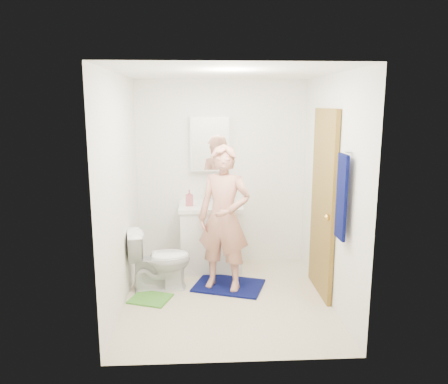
% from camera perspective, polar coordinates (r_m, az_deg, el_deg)
% --- Properties ---
extents(floor, '(2.20, 2.40, 0.02)m').
position_cam_1_polar(floor, '(4.93, 0.37, -13.85)').
color(floor, beige).
rests_on(floor, ground).
extents(ceiling, '(2.20, 2.40, 0.02)m').
position_cam_1_polar(ceiling, '(4.47, 0.41, 15.47)').
color(ceiling, white).
rests_on(ceiling, ground).
extents(wall_back, '(2.20, 0.02, 2.40)m').
position_cam_1_polar(wall_back, '(5.74, -0.35, 2.45)').
color(wall_back, white).
rests_on(wall_back, ground).
extents(wall_front, '(2.20, 0.02, 2.40)m').
position_cam_1_polar(wall_front, '(3.37, 1.64, -3.97)').
color(wall_front, white).
rests_on(wall_front, ground).
extents(wall_left, '(0.02, 2.40, 2.40)m').
position_cam_1_polar(wall_left, '(4.62, -13.50, -0.08)').
color(wall_left, white).
rests_on(wall_left, ground).
extents(wall_right, '(0.02, 2.40, 2.40)m').
position_cam_1_polar(wall_right, '(4.74, 13.89, 0.21)').
color(wall_right, white).
rests_on(wall_right, ground).
extents(vanity_cabinet, '(0.75, 0.55, 0.80)m').
position_cam_1_polar(vanity_cabinet, '(5.63, -1.73, -6.11)').
color(vanity_cabinet, white).
rests_on(vanity_cabinet, floor).
extents(countertop, '(0.79, 0.59, 0.05)m').
position_cam_1_polar(countertop, '(5.51, -1.75, -1.90)').
color(countertop, white).
rests_on(countertop, vanity_cabinet).
extents(sink_basin, '(0.40, 0.40, 0.03)m').
position_cam_1_polar(sink_basin, '(5.51, -1.75, -1.75)').
color(sink_basin, white).
rests_on(sink_basin, countertop).
extents(faucet, '(0.03, 0.03, 0.12)m').
position_cam_1_polar(faucet, '(5.67, -1.80, -0.64)').
color(faucet, silver).
rests_on(faucet, countertop).
extents(medicine_cabinet, '(0.50, 0.12, 0.70)m').
position_cam_1_polar(medicine_cabinet, '(5.61, -1.86, 6.36)').
color(medicine_cabinet, white).
rests_on(medicine_cabinet, wall_back).
extents(mirror_panel, '(0.46, 0.01, 0.66)m').
position_cam_1_polar(mirror_panel, '(5.55, -1.84, 6.30)').
color(mirror_panel, white).
rests_on(mirror_panel, wall_back).
extents(door, '(0.05, 0.80, 2.05)m').
position_cam_1_polar(door, '(4.91, 12.79, -1.46)').
color(door, olive).
rests_on(door, ground).
extents(door_knob, '(0.07, 0.07, 0.07)m').
position_cam_1_polar(door_knob, '(4.62, 13.34, -3.25)').
color(door_knob, gold).
rests_on(door_knob, door).
extents(towel, '(0.03, 0.24, 0.80)m').
position_cam_1_polar(towel, '(4.18, 15.12, -0.64)').
color(towel, '#070C45').
rests_on(towel, wall_right).
extents(towel_hook, '(0.06, 0.02, 0.02)m').
position_cam_1_polar(towel_hook, '(4.13, 15.95, 5.08)').
color(towel_hook, silver).
rests_on(towel_hook, wall_right).
extents(toilet, '(0.75, 0.51, 0.71)m').
position_cam_1_polar(toilet, '(5.09, -8.44, -8.70)').
color(toilet, white).
rests_on(toilet, floor).
extents(bath_mat, '(0.91, 0.77, 0.02)m').
position_cam_1_polar(bath_mat, '(5.22, 0.61, -12.12)').
color(bath_mat, '#070C45').
rests_on(bath_mat, floor).
extents(green_rug, '(0.51, 0.47, 0.02)m').
position_cam_1_polar(green_rug, '(4.97, -9.59, -13.57)').
color(green_rug, '#4A9431').
rests_on(green_rug, floor).
extents(soap_dispenser, '(0.10, 0.10, 0.20)m').
position_cam_1_polar(soap_dispenser, '(5.44, -4.55, -0.75)').
color(soap_dispenser, '#B85662').
rests_on(soap_dispenser, countertop).
extents(toothbrush_cup, '(0.15, 0.15, 0.10)m').
position_cam_1_polar(toothbrush_cup, '(5.58, -0.24, -0.95)').
color(toothbrush_cup, '#5C3D87').
rests_on(toothbrush_cup, countertop).
extents(man, '(0.70, 0.58, 1.64)m').
position_cam_1_polar(man, '(4.88, -0.00, -3.45)').
color(man, tan).
rests_on(man, bath_mat).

